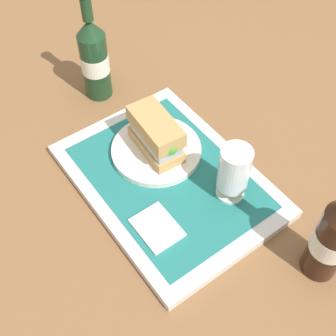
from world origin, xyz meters
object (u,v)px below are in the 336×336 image
at_px(plate, 156,150).
at_px(beer_bottle, 334,237).
at_px(beer_glass, 234,172).
at_px(sandwich, 157,135).
at_px(second_bottle, 94,58).

height_order(plate, beer_bottle, beer_bottle).
xyz_separation_m(beer_glass, beer_bottle, (0.21, 0.03, 0.01)).
bearing_deg(beer_bottle, sandwich, -166.62).
height_order(plate, second_bottle, second_bottle).
xyz_separation_m(sandwich, beer_bottle, (0.37, 0.09, 0.03)).
xyz_separation_m(plate, sandwich, (0.00, -0.00, 0.05)).
bearing_deg(sandwich, plate, 180.00).
relative_size(plate, beer_glass, 1.52).
distance_m(sandwich, second_bottle, 0.26).
distance_m(sandwich, beer_glass, 0.18).
distance_m(beer_glass, second_bottle, 0.43).
xyz_separation_m(sandwich, second_bottle, (-0.26, 0.01, 0.03)).
relative_size(plate, second_bottle, 0.71).
bearing_deg(sandwich, beer_bottle, 17.87).
relative_size(plate, beer_bottle, 0.71).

